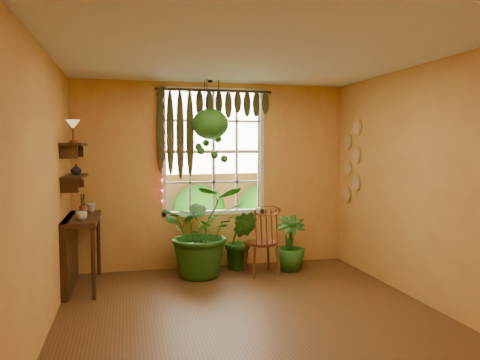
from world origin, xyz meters
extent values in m
plane|color=brown|center=(0.00, 0.00, 0.00)|extent=(4.50, 4.50, 0.00)
plane|color=silver|center=(0.00, 0.00, 2.70)|extent=(4.50, 4.50, 0.00)
plane|color=#E2AE4D|center=(0.00, 2.25, 1.35)|extent=(4.00, 0.00, 4.00)
plane|color=#E2AE4D|center=(-2.00, 0.00, 1.35)|extent=(0.00, 4.50, 4.50)
plane|color=#E2AE4D|center=(2.00, 0.00, 1.35)|extent=(0.00, 4.50, 4.50)
cube|color=white|center=(0.00, 2.28, 1.70)|extent=(1.52, 0.10, 1.86)
cube|color=white|center=(0.00, 2.31, 1.70)|extent=(1.38, 0.01, 1.78)
cylinder|color=#3B2110|center=(0.00, 2.17, 2.58)|extent=(1.70, 0.04, 0.04)
cube|color=#3B2110|center=(-1.80, 1.60, 0.87)|extent=(0.40, 1.20, 0.06)
cube|color=#3B2110|center=(-1.96, 1.60, 0.45)|extent=(0.08, 1.18, 0.90)
cylinder|color=#3B2110|center=(-1.64, 1.05, 0.43)|extent=(0.05, 0.05, 0.86)
cylinder|color=#3B2110|center=(-1.64, 2.15, 0.43)|extent=(0.05, 0.05, 0.86)
cube|color=#3B2110|center=(-1.88, 1.60, 1.40)|extent=(0.25, 0.90, 0.04)
cube|color=#3B2110|center=(-1.88, 1.60, 1.80)|extent=(0.25, 0.90, 0.04)
cube|color=#2D5618|center=(0.00, 7.25, -0.02)|extent=(14.00, 10.00, 0.04)
cube|color=olive|center=(0.00, 5.45, 0.90)|extent=(12.00, 0.10, 1.80)
plane|color=#80A7D6|center=(0.00, 9.05, 1.55)|extent=(12.00, 0.00, 12.00)
cylinder|color=maroon|center=(0.56, 1.64, 0.44)|extent=(0.46, 0.46, 0.04)
torus|color=maroon|center=(0.58, 1.46, 0.91)|extent=(0.40, 0.07, 0.40)
imported|color=#144A13|center=(-0.25, 1.74, 0.63)|extent=(1.17, 1.03, 1.26)
imported|color=#144A13|center=(0.34, 1.97, 0.43)|extent=(0.57, 0.52, 0.85)
imported|color=#144A13|center=(1.01, 1.75, 0.39)|extent=(0.51, 0.51, 0.78)
ellipsoid|color=black|center=(-0.10, 1.98, 2.01)|extent=(0.30, 0.30, 0.18)
ellipsoid|color=#144A13|center=(-0.10, 1.98, 2.09)|extent=(0.51, 0.51, 0.43)
imported|color=silver|center=(-1.78, 1.29, 0.95)|extent=(0.13, 0.13, 0.10)
imported|color=beige|center=(-1.72, 2.06, 0.95)|extent=(0.13, 0.13, 0.10)
cylinder|color=brown|center=(-1.80, 1.75, 0.96)|extent=(0.09, 0.09, 0.11)
imported|color=#B2AD99|center=(-1.87, 1.72, 1.49)|extent=(0.14, 0.14, 0.14)
cylinder|color=brown|center=(-1.86, 1.39, 1.83)|extent=(0.09, 0.09, 0.03)
cylinder|color=brown|center=(-1.86, 1.39, 1.92)|extent=(0.02, 0.02, 0.16)
cone|color=slate|center=(-1.86, 1.39, 2.04)|extent=(0.16, 0.16, 0.11)
camera|label=1|loc=(-1.25, -4.51, 1.76)|focal=35.00mm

